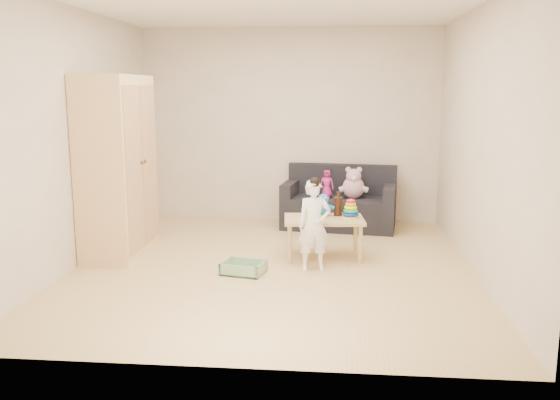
# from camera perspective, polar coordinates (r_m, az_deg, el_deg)

# --- Properties ---
(room) EXTENTS (4.50, 4.50, 4.50)m
(room) POSITION_cam_1_polar(r_m,az_deg,el_deg) (5.85, -0.72, 5.82)
(room) COLOR tan
(room) RESTS_ON ground
(wardrobe) EXTENTS (0.54, 1.08, 1.94)m
(wardrobe) POSITION_cam_1_polar(r_m,az_deg,el_deg) (6.62, -15.39, 3.12)
(wardrobe) COLOR #ECC681
(wardrobe) RESTS_ON ground
(sofa) EXTENTS (1.52, 0.91, 0.41)m
(sofa) POSITION_cam_1_polar(r_m,az_deg,el_deg) (7.78, 5.69, -1.19)
(sofa) COLOR black
(sofa) RESTS_ON ground
(play_table) EXTENTS (0.88, 0.60, 0.44)m
(play_table) POSITION_cam_1_polar(r_m,az_deg,el_deg) (6.37, 4.22, -3.67)
(play_table) COLOR tan
(play_table) RESTS_ON ground
(storage_bin) EXTENTS (0.46, 0.38, 0.12)m
(storage_bin) POSITION_cam_1_polar(r_m,az_deg,el_deg) (5.88, -3.54, -6.52)
(storage_bin) COLOR #7DA87A
(storage_bin) RESTS_ON ground
(toddler) EXTENTS (0.37, 0.28, 0.89)m
(toddler) POSITION_cam_1_polar(r_m,az_deg,el_deg) (5.91, 3.31, -2.55)
(toddler) COLOR white
(toddler) RESTS_ON ground
(pink_bear) EXTENTS (0.33, 0.29, 0.34)m
(pink_bear) POSITION_cam_1_polar(r_m,az_deg,el_deg) (7.66, 7.08, 1.43)
(pink_bear) COLOR #D29BB2
(pink_bear) RESTS_ON sofa
(doll) EXTENTS (0.20, 0.15, 0.36)m
(doll) POSITION_cam_1_polar(r_m,az_deg,el_deg) (7.65, 4.53, 1.53)
(doll) COLOR #BB2376
(doll) RESTS_ON sofa
(ring_stacker) EXTENTS (0.18, 0.18, 0.20)m
(ring_stacker) POSITION_cam_1_polar(r_m,az_deg,el_deg) (6.34, 6.81, -1.01)
(ring_stacker) COLOR #EBFF0D
(ring_stacker) RESTS_ON play_table
(brown_bottle) EXTENTS (0.09, 0.09, 0.26)m
(brown_bottle) POSITION_cam_1_polar(r_m,az_deg,el_deg) (6.43, 5.61, -0.54)
(brown_bottle) COLOR black
(brown_bottle) RESTS_ON play_table
(blue_plush) EXTENTS (0.24, 0.20, 0.25)m
(blue_plush) POSITION_cam_1_polar(r_m,az_deg,el_deg) (6.41, 4.19, -0.43)
(blue_plush) COLOR #1C88FF
(blue_plush) RESTS_ON play_table
(wooden_figure) EXTENTS (0.06, 0.05, 0.12)m
(wooden_figure) POSITION_cam_1_polar(r_m,az_deg,el_deg) (6.30, 3.70, -1.20)
(wooden_figure) COLOR brown
(wooden_figure) RESTS_ON play_table
(yellow_book) EXTENTS (0.23, 0.23, 0.02)m
(yellow_book) POSITION_cam_1_polar(r_m,az_deg,el_deg) (6.39, 3.54, -1.51)
(yellow_book) COLOR yellow
(yellow_book) RESTS_ON play_table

